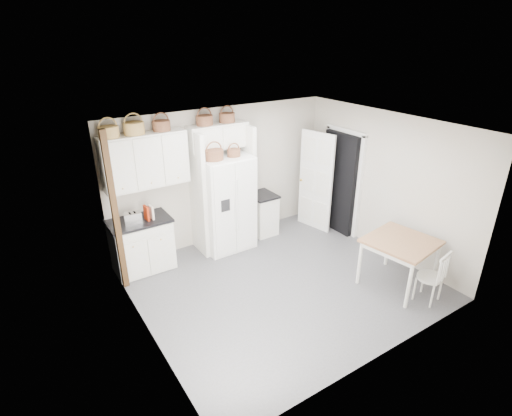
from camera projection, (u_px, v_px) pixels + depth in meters
floor at (282, 283)px, 6.65m from camera, size 4.50×4.50×0.00m
ceiling at (287, 128)px, 5.59m from camera, size 4.50×4.50×0.00m
wall_back at (222, 176)px, 7.66m from camera, size 4.50×0.00×4.50m
wall_left at (140, 253)px, 5.01m from camera, size 0.00×4.00×4.00m
wall_right at (384, 184)px, 7.24m from camera, size 0.00×4.00×4.00m
refrigerator at (225, 203)px, 7.45m from camera, size 0.93×0.75×1.81m
base_cab_left at (142, 245)px, 6.89m from camera, size 0.98×0.62×0.90m
base_cab_right at (262, 215)px, 8.16m from camera, size 0.46×0.55×0.81m
dining_table at (398, 263)px, 6.46m from camera, size 1.13×1.13×0.82m
windsor_chair at (430, 277)px, 6.08m from camera, size 0.47×0.44×0.83m
counter_left at (139, 221)px, 6.70m from camera, size 1.02×0.66×0.04m
counter_right at (262, 195)px, 7.98m from camera, size 0.50×0.59×0.04m
toaster at (133, 218)px, 6.53m from camera, size 0.29×0.20×0.19m
cookbook_red at (146, 213)px, 6.64m from camera, size 0.05×0.17×0.25m
cookbook_cream at (151, 212)px, 6.68m from camera, size 0.05×0.16×0.23m
basket_upper_a at (109, 132)px, 6.07m from camera, size 0.31×0.31×0.17m
basket_upper_b at (134, 128)px, 6.26m from camera, size 0.33×0.33×0.19m
basket_upper_c at (161, 126)px, 6.48m from camera, size 0.29×0.29×0.17m
basket_bridge_a at (205, 120)px, 6.87m from camera, size 0.30×0.30×0.17m
basket_bridge_b at (227, 118)px, 7.09m from camera, size 0.29×0.29×0.17m
basket_fridge_a at (214, 155)px, 6.85m from camera, size 0.33×0.33×0.18m
basket_fridge_b at (234, 153)px, 7.05m from camera, size 0.25×0.25×0.13m
upper_cabinet at (145, 161)px, 6.54m from camera, size 1.40×0.34×0.90m
bridge_cabinet at (218, 136)px, 7.11m from camera, size 1.12×0.34×0.45m
fridge_panel_left at (198, 195)px, 7.16m from camera, size 0.08×0.60×2.30m
fridge_panel_right at (246, 184)px, 7.67m from camera, size 0.08×0.60×2.30m
trim_post at (115, 214)px, 6.07m from camera, size 0.09×0.09×2.60m
doorway_void at (340, 183)px, 8.07m from camera, size 0.18×0.85×2.05m
door_slab at (316, 182)px, 8.15m from camera, size 0.21×0.79×2.05m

